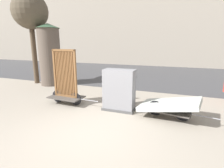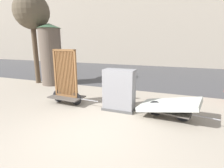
% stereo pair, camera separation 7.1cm
% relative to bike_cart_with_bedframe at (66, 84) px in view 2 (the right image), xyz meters
% --- Properties ---
extents(ground_plane, '(60.00, 60.00, 0.00)m').
position_rel_bike_cart_with_bedframe_xyz_m(ground_plane, '(1.79, -1.78, -0.73)').
color(ground_plane, gray).
extents(road_strip, '(56.00, 9.57, 0.01)m').
position_rel_bike_cart_with_bedframe_xyz_m(road_strip, '(1.79, 7.48, -0.72)').
color(road_strip, '#424244').
rests_on(road_strip, ground_plane).
extents(building_facade, '(48.00, 4.00, 10.94)m').
position_rel_bike_cart_with_bedframe_xyz_m(building_facade, '(1.79, 14.27, 4.75)').
color(building_facade, '#9E9384').
rests_on(building_facade, ground_plane).
extents(bike_cart_with_bedframe, '(1.95, 0.77, 1.98)m').
position_rel_bike_cart_with_bedframe_xyz_m(bike_cart_with_bedframe, '(0.00, 0.00, 0.00)').
color(bike_cart_with_bedframe, '#4C4742').
rests_on(bike_cart_with_bedframe, ground_plane).
extents(bike_cart_with_mattress, '(2.22, 1.30, 0.67)m').
position_rel_bike_cart_with_bedframe_xyz_m(bike_cart_with_mattress, '(3.59, -0.00, -0.33)').
color(bike_cart_with_mattress, '#4C4742').
rests_on(bike_cart_with_mattress, ground_plane).
extents(utility_cabinet, '(1.06, 0.55, 1.36)m').
position_rel_bike_cart_with_bedframe_xyz_m(utility_cabinet, '(2.00, 0.10, -0.09)').
color(utility_cabinet, '#4C4C4C').
rests_on(utility_cabinet, ground_plane).
extents(advertising_column, '(1.23, 1.23, 3.16)m').
position_rel_bike_cart_with_bedframe_xyz_m(advertising_column, '(-2.58, 2.35, 0.88)').
color(advertising_column, brown).
rests_on(advertising_column, ground_plane).
extents(street_tree, '(1.82, 1.82, 4.70)m').
position_rel_bike_cart_with_bedframe_xyz_m(street_tree, '(-3.61, 2.35, 2.99)').
color(street_tree, '#4C3D2D').
rests_on(street_tree, ground_plane).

